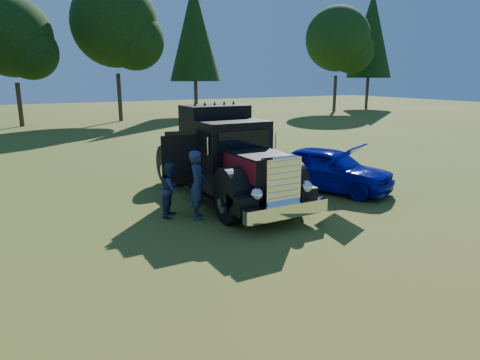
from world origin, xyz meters
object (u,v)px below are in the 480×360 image
(hotrod_coupe, at_px, (329,169))
(spectator_far, at_px, (171,189))
(diamond_t_truck, at_px, (227,161))
(spectator_near, at_px, (198,185))

(hotrod_coupe, bearing_deg, spectator_far, -179.19)
(diamond_t_truck, height_order, spectator_near, diamond_t_truck)
(hotrod_coupe, bearing_deg, diamond_t_truck, 170.73)
(hotrod_coupe, xyz_separation_m, spectator_far, (-5.84, -0.08, 0.02))
(diamond_t_truck, bearing_deg, spectator_far, -162.28)
(hotrod_coupe, relative_size, spectator_near, 2.48)
(spectator_far, bearing_deg, diamond_t_truck, -35.34)
(diamond_t_truck, xyz_separation_m, spectator_far, (-2.15, -0.69, -0.49))
(diamond_t_truck, bearing_deg, spectator_near, -141.58)
(spectator_near, height_order, spectator_far, spectator_near)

